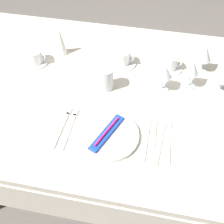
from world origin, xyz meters
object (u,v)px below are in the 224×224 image
object	(u,v)px
fork_inner	(63,125)
drink_tumbler	(105,80)
dinner_knife	(146,141)
coffee_cup_far	(170,62)
coffee_cup_left	(122,57)
wine_glass_right	(164,73)
spoon_tea	(169,136)
wine_glass_centre	(192,69)
fork_outer	(70,127)
toothbrush_package	(106,133)
dinner_plate	(106,135)
spoon_soup	(154,134)
coffee_cup_right	(34,56)
napkin_folded	(60,41)
wine_glass_left	(224,74)
spoon_dessert	(161,138)
wine_glass_far	(205,54)

from	to	relation	value
fork_inner	drink_tumbler	world-z (taller)	drink_tumbler
dinner_knife	coffee_cup_far	xyz separation A→B (m)	(0.06, 0.47, 0.04)
coffee_cup_left	wine_glass_right	bearing A→B (deg)	-33.88
coffee_cup_left	spoon_tea	bearing A→B (deg)	-57.27
spoon_tea	wine_glass_centre	world-z (taller)	wine_glass_centre
fork_outer	toothbrush_package	bearing A→B (deg)	-6.45
dinner_plate	coffee_cup_far	bearing A→B (deg)	65.56
spoon_soup	coffee_cup_right	world-z (taller)	coffee_cup_right
dinner_plate	napkin_folded	size ratio (longest dim) A/B	1.67
toothbrush_package	coffee_cup_left	size ratio (longest dim) A/B	2.05
coffee_cup_far	wine_glass_right	size ratio (longest dim) A/B	0.70
wine_glass_left	drink_tumbler	world-z (taller)	wine_glass_left
spoon_tea	coffee_cup_left	size ratio (longest dim) A/B	2.24
dinner_plate	coffee_cup_far	world-z (taller)	coffee_cup_far
toothbrush_package	wine_glass_right	world-z (taller)	wine_glass_right
toothbrush_package	spoon_tea	bearing A→B (deg)	11.90
fork_outer	wine_glass_right	size ratio (longest dim) A/B	1.67
spoon_dessert	napkin_folded	bearing A→B (deg)	140.71
dinner_knife	drink_tumbler	size ratio (longest dim) A/B	2.11
wine_glass_right	wine_glass_far	size ratio (longest dim) A/B	0.97
fork_inner	wine_glass_centre	xyz separation A→B (m)	(0.51, 0.36, 0.10)
toothbrush_package	wine_glass_left	size ratio (longest dim) A/B	1.48
spoon_soup	wine_glass_centre	size ratio (longest dim) A/B	1.47
coffee_cup_right	spoon_tea	bearing A→B (deg)	-25.74
napkin_folded	spoon_tea	bearing A→B (deg)	-36.67
coffee_cup_right	wine_glass_centre	bearing A→B (deg)	-1.49
spoon_soup	wine_glass_left	size ratio (longest dim) A/B	1.53
spoon_tea	toothbrush_package	bearing A→B (deg)	-168.10
fork_inner	wine_glass_far	world-z (taller)	wine_glass_far
fork_inner	napkin_folded	bearing A→B (deg)	108.33
spoon_soup	spoon_dessert	distance (m)	0.03
coffee_cup_right	wine_glass_far	distance (m)	0.85
fork_outer	napkin_folded	distance (m)	0.53
coffee_cup_far	napkin_folded	bearing A→B (deg)	177.79
coffee_cup_far	coffee_cup_right	bearing A→B (deg)	-172.97
coffee_cup_far	wine_glass_centre	xyz separation A→B (m)	(0.10, -0.10, 0.06)
fork_inner	napkin_folded	xyz separation A→B (m)	(-0.16, 0.48, 0.08)
toothbrush_package	spoon_tea	world-z (taller)	toothbrush_package
fork_outer	spoon_soup	distance (m)	0.35
wine_glass_right	coffee_cup_far	bearing A→B (deg)	82.06
coffee_cup_left	coffee_cup_far	world-z (taller)	coffee_cup_far
dinner_knife	coffee_cup_far	world-z (taller)	coffee_cup_far
fork_inner	drink_tumbler	distance (m)	0.30
coffee_cup_right	drink_tumbler	distance (m)	0.41
spoon_dessert	wine_glass_centre	size ratio (longest dim) A/B	1.50
spoon_dessert	dinner_plate	bearing A→B (deg)	-171.40
dinner_plate	coffee_cup_left	size ratio (longest dim) A/B	2.59
coffee_cup_left	toothbrush_package	bearing A→B (deg)	-87.67
spoon_soup	wine_glass_left	distance (m)	0.44
coffee_cup_far	drink_tumbler	size ratio (longest dim) A/B	0.87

